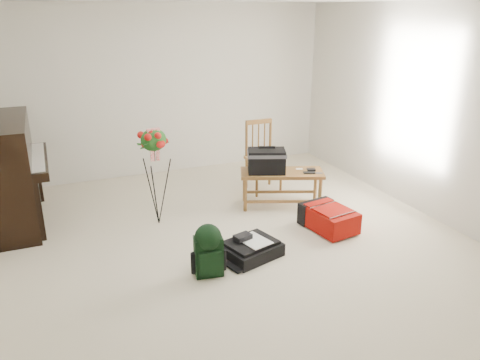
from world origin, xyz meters
name	(u,v)px	position (x,y,z in m)	size (l,w,h in m)	color
floor	(237,247)	(0.00, 0.00, 0.00)	(5.00, 5.50, 0.01)	beige
wall_back	(167,91)	(0.00, 2.75, 1.25)	(5.00, 0.04, 2.50)	silver
wall_right	(433,114)	(2.50, 0.00, 1.25)	(0.04, 5.50, 2.50)	silver
piano	(10,175)	(-2.19, 1.60, 0.60)	(0.71, 1.50, 1.25)	black
bench	(273,166)	(0.82, 0.82, 0.57)	(1.12, 0.77, 0.80)	brown
dining_chair	(263,157)	(0.98, 1.44, 0.48)	(0.43, 0.43, 0.98)	brown
red_suitcase	(327,217)	(1.14, 0.04, 0.14)	(0.51, 0.68, 0.27)	#A90907
black_duffel	(251,248)	(0.06, -0.22, 0.08)	(0.66, 0.58, 0.23)	black
green_backpack	(208,248)	(-0.45, -0.40, 0.29)	(0.29, 0.26, 0.53)	black
flower_stand	(156,177)	(-0.63, 0.93, 0.58)	(0.40, 0.40, 1.19)	black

